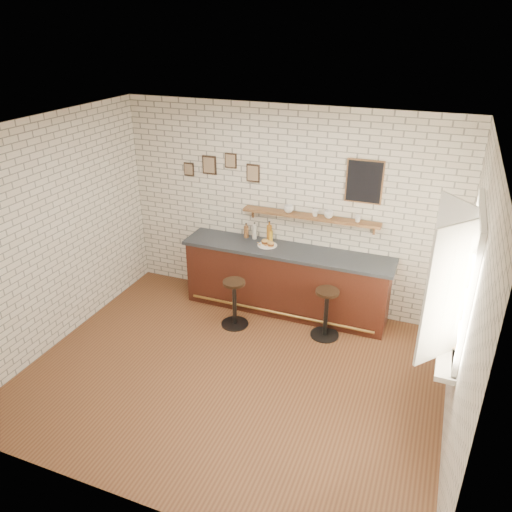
# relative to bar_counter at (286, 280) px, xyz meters

# --- Properties ---
(ground) EXTENTS (5.00, 5.00, 0.00)m
(ground) POSITION_rel_bar_counter_xyz_m (-0.13, -1.70, -0.51)
(ground) COLOR brown
(ground) RESTS_ON ground
(bar_counter) EXTENTS (3.10, 0.65, 1.01)m
(bar_counter) POSITION_rel_bar_counter_xyz_m (0.00, 0.00, 0.00)
(bar_counter) COLOR #401A11
(bar_counter) RESTS_ON ground
(sandwich_plate) EXTENTS (0.28, 0.28, 0.01)m
(sandwich_plate) POSITION_rel_bar_counter_xyz_m (-0.31, 0.03, 0.51)
(sandwich_plate) COLOR white
(sandwich_plate) RESTS_ON bar_counter
(ciabatta_sandwich) EXTENTS (0.23, 0.16, 0.07)m
(ciabatta_sandwich) POSITION_rel_bar_counter_xyz_m (-0.30, 0.03, 0.55)
(ciabatta_sandwich) COLOR tan
(ciabatta_sandwich) RESTS_ON sandwich_plate
(potato_chips) EXTENTS (0.26, 0.18, 0.00)m
(potato_chips) POSITION_rel_bar_counter_xyz_m (-0.33, 0.02, 0.52)
(potato_chips) COLOR #C08A43
(potato_chips) RESTS_ON sandwich_plate
(bitters_bottle_brown) EXTENTS (0.07, 0.07, 0.23)m
(bitters_bottle_brown) POSITION_rel_bar_counter_xyz_m (-0.71, 0.19, 0.60)
(bitters_bottle_brown) COLOR brown
(bitters_bottle_brown) RESTS_ON bar_counter
(bitters_bottle_white) EXTENTS (0.07, 0.07, 0.26)m
(bitters_bottle_white) POSITION_rel_bar_counter_xyz_m (-0.58, 0.19, 0.61)
(bitters_bottle_white) COLOR beige
(bitters_bottle_white) RESTS_ON bar_counter
(bitters_bottle_amber) EXTENTS (0.08, 0.08, 0.31)m
(bitters_bottle_amber) POSITION_rel_bar_counter_xyz_m (-0.34, 0.19, 0.63)
(bitters_bottle_amber) COLOR #A6631A
(bitters_bottle_amber) RESTS_ON bar_counter
(condiment_bottle_yellow) EXTENTS (0.07, 0.07, 0.21)m
(condiment_bottle_yellow) POSITION_rel_bar_counter_xyz_m (-0.32, 0.19, 0.59)
(condiment_bottle_yellow) COLOR gold
(condiment_bottle_yellow) RESTS_ON bar_counter
(bar_stool_left) EXTENTS (0.41, 0.41, 0.71)m
(bar_stool_left) POSITION_rel_bar_counter_xyz_m (-0.55, -0.66, -0.13)
(bar_stool_left) COLOR black
(bar_stool_left) RESTS_ON ground
(bar_stool_right) EXTENTS (0.40, 0.40, 0.72)m
(bar_stool_right) POSITION_rel_bar_counter_xyz_m (0.73, -0.45, -0.12)
(bar_stool_right) COLOR black
(bar_stool_right) RESTS_ON ground
(wall_shelf) EXTENTS (2.00, 0.18, 0.18)m
(wall_shelf) POSITION_rel_bar_counter_xyz_m (0.27, 0.20, 0.97)
(wall_shelf) COLOR brown
(wall_shelf) RESTS_ON ground
(shelf_cup_a) EXTENTS (0.15, 0.15, 0.11)m
(shelf_cup_a) POSITION_rel_bar_counter_xyz_m (-0.05, 0.20, 1.05)
(shelf_cup_a) COLOR white
(shelf_cup_a) RESTS_ON wall_shelf
(shelf_cup_b) EXTENTS (0.12, 0.12, 0.09)m
(shelf_cup_b) POSITION_rel_bar_counter_xyz_m (0.34, 0.20, 1.04)
(shelf_cup_b) COLOR white
(shelf_cup_b) RESTS_ON wall_shelf
(shelf_cup_c) EXTENTS (0.18, 0.18, 0.10)m
(shelf_cup_c) POSITION_rel_bar_counter_xyz_m (0.53, 0.20, 1.05)
(shelf_cup_c) COLOR white
(shelf_cup_c) RESTS_ON wall_shelf
(shelf_cup_d) EXTENTS (0.10, 0.10, 0.09)m
(shelf_cup_d) POSITION_rel_bar_counter_xyz_m (0.94, 0.20, 1.04)
(shelf_cup_d) COLOR white
(shelf_cup_d) RESTS_ON wall_shelf
(back_wall_decor) EXTENTS (2.96, 0.02, 0.56)m
(back_wall_decor) POSITION_rel_bar_counter_xyz_m (0.09, 0.28, 1.54)
(back_wall_decor) COLOR black
(back_wall_decor) RESTS_ON ground
(window_sill) EXTENTS (0.20, 1.35, 0.06)m
(window_sill) POSITION_rel_bar_counter_xyz_m (2.27, -1.40, 0.39)
(window_sill) COLOR white
(window_sill) RESTS_ON ground
(casement_window) EXTENTS (0.40, 1.30, 1.56)m
(casement_window) POSITION_rel_bar_counter_xyz_m (2.23, -1.40, 1.14)
(casement_window) COLOR white
(casement_window) RESTS_ON ground
(book_lower) EXTENTS (0.18, 0.23, 0.02)m
(book_lower) POSITION_rel_bar_counter_xyz_m (2.25, -1.44, 0.43)
(book_lower) COLOR tan
(book_lower) RESTS_ON window_sill
(book_upper) EXTENTS (0.24, 0.28, 0.02)m
(book_upper) POSITION_rel_bar_counter_xyz_m (2.25, -1.44, 0.45)
(book_upper) COLOR tan
(book_upper) RESTS_ON book_lower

